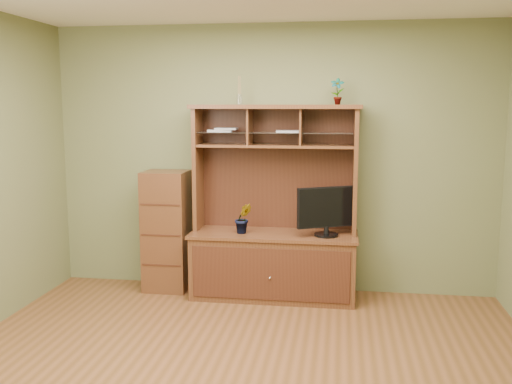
# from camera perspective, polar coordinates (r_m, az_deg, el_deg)

# --- Properties ---
(room) EXTENTS (4.54, 4.04, 2.74)m
(room) POSITION_cam_1_polar(r_m,az_deg,el_deg) (3.85, -1.97, 0.50)
(room) COLOR #573619
(room) RESTS_ON ground
(media_hutch) EXTENTS (1.66, 0.61, 1.90)m
(media_hutch) POSITION_cam_1_polar(r_m,az_deg,el_deg) (5.68, 1.80, -5.31)
(media_hutch) COLOR #412012
(media_hutch) RESTS_ON room
(monitor) EXTENTS (0.56, 0.31, 0.48)m
(monitor) POSITION_cam_1_polar(r_m,az_deg,el_deg) (5.48, 7.08, -1.82)
(monitor) COLOR black
(monitor) RESTS_ON media_hutch
(orchid_plant) EXTENTS (0.20, 0.18, 0.30)m
(orchid_plant) POSITION_cam_1_polar(r_m,az_deg,el_deg) (5.58, -1.29, -2.64)
(orchid_plant) COLOR #3B6121
(orchid_plant) RESTS_ON media_hutch
(top_plant) EXTENTS (0.14, 0.11, 0.25)m
(top_plant) POSITION_cam_1_polar(r_m,az_deg,el_deg) (5.55, 8.13, 9.95)
(top_plant) COLOR #386F26
(top_plant) RESTS_ON media_hutch
(reed_diffuser) EXTENTS (0.05, 0.05, 0.27)m
(reed_diffuser) POSITION_cam_1_polar(r_m,az_deg,el_deg) (5.64, -1.67, 9.83)
(reed_diffuser) COLOR silver
(reed_diffuser) RESTS_ON media_hutch
(magazines) EXTENTS (0.93, 0.21, 0.04)m
(magazines) POSITION_cam_1_polar(r_m,az_deg,el_deg) (5.64, -1.26, 6.19)
(magazines) COLOR #ADADB2
(magazines) RESTS_ON media_hutch
(side_cabinet) EXTENTS (0.44, 0.40, 1.23)m
(side_cabinet) POSITION_cam_1_polar(r_m,az_deg,el_deg) (5.94, -8.92, -3.85)
(side_cabinet) COLOR #412012
(side_cabinet) RESTS_ON room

